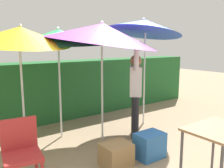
% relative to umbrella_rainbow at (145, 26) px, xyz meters
% --- Properties ---
extents(ground_plane, '(24.00, 24.00, 0.00)m').
position_rel_umbrella_rainbow_xyz_m(ground_plane, '(-1.22, -0.77, -2.18)').
color(ground_plane, '#9E8466').
extents(hedge_row, '(8.00, 0.70, 1.39)m').
position_rel_umbrella_rainbow_xyz_m(hedge_row, '(-1.22, 1.54, -1.48)').
color(hedge_row, '#23602D').
rests_on(hedge_row, ground_plane).
extents(umbrella_rainbow, '(1.66, 1.63, 2.48)m').
position_rel_umbrella_rainbow_xyz_m(umbrella_rainbow, '(0.00, 0.00, 0.00)').
color(umbrella_rainbow, silver).
rests_on(umbrella_rainbow, ground_plane).
extents(umbrella_orange, '(1.73, 1.73, 2.12)m').
position_rel_umbrella_rainbow_xyz_m(umbrella_orange, '(-1.85, 0.34, -0.26)').
color(umbrella_orange, silver).
rests_on(umbrella_orange, ground_plane).
extents(umbrella_yellow, '(2.10, 2.08, 2.36)m').
position_rel_umbrella_rainbow_xyz_m(umbrella_yellow, '(-1.24, -0.20, -0.18)').
color(umbrella_yellow, silver).
rests_on(umbrella_yellow, ground_plane).
extents(umbrella_navy, '(1.62, 1.64, 2.18)m').
position_rel_umbrella_rainbow_xyz_m(umbrella_navy, '(-2.58, 0.17, -0.24)').
color(umbrella_navy, silver).
rests_on(umbrella_navy, ground_plane).
extents(person_vendor, '(0.42, 0.48, 1.88)m').
position_rel_umbrella_rainbow_xyz_m(person_vendor, '(-0.65, -0.46, -1.24)').
color(person_vendor, black).
rests_on(person_vendor, ground_plane).
extents(chair_plastic, '(0.49, 0.49, 0.89)m').
position_rel_umbrella_rainbow_xyz_m(chair_plastic, '(-2.97, -0.97, -1.67)').
color(chair_plastic, '#B72D2D').
rests_on(chair_plastic, ground_plane).
extents(cooler_box, '(0.46, 0.33, 0.41)m').
position_rel_umbrella_rainbow_xyz_m(cooler_box, '(-1.08, -1.31, -1.97)').
color(cooler_box, '#2D6BB7').
rests_on(cooler_box, ground_plane).
extents(crate_cardboard, '(0.43, 0.37, 0.34)m').
position_rel_umbrella_rainbow_xyz_m(crate_cardboard, '(-1.67, -1.20, -2.01)').
color(crate_cardboard, '#9E7A4C').
rests_on(crate_cardboard, ground_plane).
extents(folding_table, '(0.80, 0.60, 0.79)m').
position_rel_umbrella_rainbow_xyz_m(folding_table, '(-0.98, -2.38, -1.49)').
color(folding_table, '#4C4C51').
rests_on(folding_table, ground_plane).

